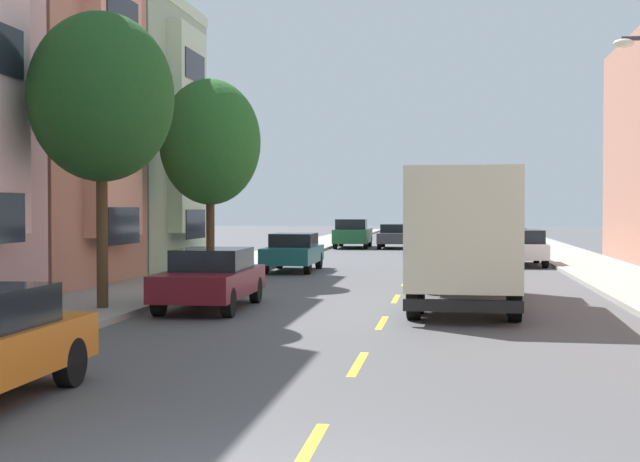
% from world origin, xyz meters
% --- Properties ---
extents(ground_plane, '(160.00, 160.00, 0.00)m').
position_xyz_m(ground_plane, '(0.00, 30.00, 0.00)').
color(ground_plane, '#4C4C4F').
extents(sidewalk_left, '(3.20, 120.00, 0.14)m').
position_xyz_m(sidewalk_left, '(-7.10, 28.00, 0.07)').
color(sidewalk_left, '#99968E').
rests_on(sidewalk_left, ground_plane).
extents(sidewalk_right, '(3.20, 120.00, 0.14)m').
position_xyz_m(sidewalk_right, '(7.10, 28.00, 0.07)').
color(sidewalk_right, '#99968E').
rests_on(sidewalk_right, ground_plane).
extents(lane_centerline_dashes, '(0.14, 47.20, 0.01)m').
position_xyz_m(lane_centerline_dashes, '(0.00, 24.50, 0.00)').
color(lane_centerline_dashes, yellow).
rests_on(lane_centerline_dashes, ground_plane).
extents(townhouse_fourth_sage, '(14.48, 7.39, 10.35)m').
position_xyz_m(townhouse_fourth_sage, '(-15.53, 26.36, 4.97)').
color(townhouse_fourth_sage, '#99AD8E').
rests_on(townhouse_fourth_sage, ground_plane).
extents(street_tree_second, '(3.28, 3.28, 6.68)m').
position_xyz_m(street_tree_second, '(-6.40, 12.71, 4.89)').
color(street_tree_second, '#47331E').
rests_on(street_tree_second, sidewalk_left).
extents(street_tree_third, '(3.32, 3.32, 6.49)m').
position_xyz_m(street_tree_third, '(-6.40, 22.06, 4.55)').
color(street_tree_third, '#47331E').
rests_on(street_tree_third, sidewalk_left).
extents(delivery_box_truck, '(2.67, 8.18, 3.26)m').
position_xyz_m(delivery_box_truck, '(1.79, 15.28, 1.87)').
color(delivery_box_truck, beige).
rests_on(delivery_box_truck, ground_plane).
extents(parked_suv_silver, '(2.00, 4.82, 1.93)m').
position_xyz_m(parked_suv_silver, '(4.23, 51.35, 0.99)').
color(parked_suv_silver, '#B2B5BA').
rests_on(parked_suv_silver, ground_plane).
extents(parked_pickup_forest, '(2.10, 5.34, 1.73)m').
position_xyz_m(parked_pickup_forest, '(-4.31, 46.80, 0.83)').
color(parked_pickup_forest, '#194C28').
rests_on(parked_pickup_forest, ground_plane).
extents(parked_sedan_navy, '(1.88, 4.53, 1.43)m').
position_xyz_m(parked_sedan_navy, '(4.26, 37.69, 0.75)').
color(parked_sedan_navy, navy).
rests_on(parked_sedan_navy, ground_plane).
extents(parked_wagon_white, '(1.88, 4.72, 1.50)m').
position_xyz_m(parked_wagon_white, '(4.37, 31.52, 0.80)').
color(parked_wagon_white, silver).
rests_on(parked_wagon_white, ground_plane).
extents(parked_sedan_teal, '(1.85, 4.52, 1.43)m').
position_xyz_m(parked_sedan_teal, '(-4.48, 26.91, 0.75)').
color(parked_sedan_teal, '#195B60').
rests_on(parked_sedan_teal, ground_plane).
extents(parked_sedan_burgundy, '(1.88, 4.53, 1.43)m').
position_xyz_m(parked_sedan_burgundy, '(-4.22, 14.03, 0.75)').
color(parked_sedan_burgundy, maroon).
rests_on(parked_sedan_burgundy, ground_plane).
extents(moving_charcoal_sedan, '(1.80, 4.50, 1.43)m').
position_xyz_m(moving_charcoal_sedan, '(-1.80, 46.69, 0.75)').
color(moving_charcoal_sedan, '#333338').
rests_on(moving_charcoal_sedan, ground_plane).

